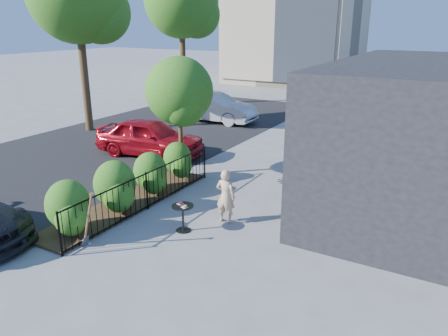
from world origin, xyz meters
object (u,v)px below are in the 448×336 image
Objects in this scene: patio_tree at (180,95)px; cafe_table at (183,213)px; car_red at (150,137)px; street_tree_near at (77,0)px; car_silver at (213,107)px; shovel at (88,223)px; woman at (226,196)px; street_tree_far at (182,5)px.

patio_tree reaches higher than cafe_table.
car_red is at bearing 150.60° from patio_tree.
car_red is (5.16, -1.77, -5.19)m from street_tree_near.
patio_tree is 8.87m from car_silver.
shovel is 7.47m from car_red.
woman is 0.32× the size of car_silver.
cafe_table is at bearing 52.00° from woman.
cafe_table is at bearing 52.36° from shovel.
street_tree_near reaches higher than car_red.
car_red reaches higher than shovel.
car_silver is (-1.00, 6.45, 0.02)m from car_red.
shovel is at bearing -161.90° from car_silver.
car_silver is (-5.91, 11.24, 0.27)m from cafe_table.
shovel is (-1.39, -1.80, 0.16)m from cafe_table.
shovel is (8.68, -8.36, -5.28)m from street_tree_near.
street_tree_far is 18.52m from cafe_table.
car_silver is at bearing -60.48° from woman.
car_silver reaches higher than shovel.
woman is at bearing 55.14° from cafe_table.
car_red is 0.94× the size of car_silver.
street_tree_near reaches higher than woman.
street_tree_near is at bearing 146.92° from cafe_table.
street_tree_far is 7.42m from car_silver.
street_tree_far is 5.68× the size of woman.
street_tree_far is 1.94× the size of car_red.
car_silver is (-6.58, 10.27, 0.02)m from woman.
car_silver is at bearing 48.38° from street_tree_near.
street_tree_near is 8.00m from street_tree_far.
woman is (3.04, -2.39, -2.04)m from patio_tree.
street_tree_far reaches higher than car_silver.
street_tree_near reaches higher than car_silver.
street_tree_far is at bearing 50.44° from car_silver.
shovel is 13.80m from car_silver.
patio_tree is 2.70× the size of shovel.
street_tree_far is at bearing 117.95° from shovel.
patio_tree reaches higher than car_red.
street_tree_near is 13.18m from woman.
street_tree_near is at bearing 62.30° from car_red.
street_tree_near is 11.21× the size of cafe_table.
cafe_table is at bearing -143.07° from car_red.
street_tree_near is at bearing 137.37° from car_silver.
street_tree_far reaches higher than car_red.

